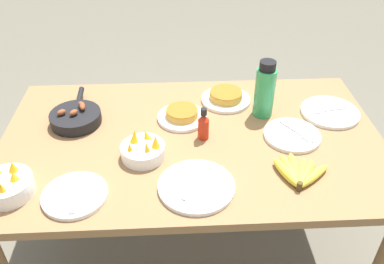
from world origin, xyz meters
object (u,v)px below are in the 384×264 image
(banana_bunch, at_px, (298,173))
(fruit_bowl_mango, at_px, (7,185))
(fruit_bowl_citrus, at_px, (143,150))
(empty_plate_mid_edge, at_px, (75,195))
(frittata_plate_center, at_px, (226,97))
(frittata_plate_side, at_px, (182,115))
(empty_plate_near_front, at_px, (197,186))
(water_bottle, at_px, (265,90))
(empty_plate_far_right, at_px, (292,135))
(empty_plate_far_left, at_px, (330,112))
(hot_sauce_bottle, at_px, (203,125))
(skillet, at_px, (76,117))

(banana_bunch, bearing_deg, fruit_bowl_mango, -178.33)
(fruit_bowl_citrus, bearing_deg, empty_plate_mid_edge, -137.83)
(frittata_plate_center, bearing_deg, frittata_plate_side, -146.91)
(empty_plate_near_front, relative_size, water_bottle, 1.06)
(empty_plate_near_front, distance_m, empty_plate_far_right, 0.49)
(empty_plate_near_front, distance_m, empty_plate_far_left, 0.75)
(hot_sauce_bottle, bearing_deg, fruit_bowl_citrus, -155.59)
(frittata_plate_center, relative_size, empty_plate_mid_edge, 1.00)
(frittata_plate_side, relative_size, empty_plate_far_left, 0.84)
(empty_plate_far_right, distance_m, water_bottle, 0.23)
(fruit_bowl_mango, xyz_separation_m, water_bottle, (0.96, 0.44, 0.09))
(fruit_bowl_citrus, bearing_deg, empty_plate_near_front, -43.30)
(frittata_plate_center, height_order, empty_plate_far_left, frittata_plate_center)
(frittata_plate_center, height_order, frittata_plate_side, frittata_plate_center)
(water_bottle, height_order, hot_sauce_bottle, water_bottle)
(skillet, distance_m, fruit_bowl_citrus, 0.38)
(empty_plate_mid_edge, xyz_separation_m, hot_sauce_bottle, (0.46, 0.31, 0.05))
(frittata_plate_side, distance_m, fruit_bowl_mango, 0.74)
(frittata_plate_side, bearing_deg, skillet, -179.65)
(banana_bunch, bearing_deg, hot_sauce_bottle, 142.21)
(frittata_plate_center, relative_size, hot_sauce_bottle, 1.60)
(banana_bunch, distance_m, empty_plate_mid_edge, 0.79)
(skillet, xyz_separation_m, frittata_plate_side, (0.45, 0.00, -0.01))
(frittata_plate_side, height_order, empty_plate_mid_edge, frittata_plate_side)
(banana_bunch, height_order, skillet, skillet)
(empty_plate_near_front, xyz_separation_m, empty_plate_mid_edge, (-0.42, -0.02, 0.00))
(empty_plate_far_right, distance_m, hot_sauce_bottle, 0.37)
(banana_bunch, xyz_separation_m, fruit_bowl_citrus, (-0.56, 0.14, 0.01))
(skillet, height_order, water_bottle, water_bottle)
(banana_bunch, distance_m, empty_plate_far_left, 0.47)
(frittata_plate_center, height_order, water_bottle, water_bottle)
(empty_plate_far_left, xyz_separation_m, water_bottle, (-0.30, 0.02, 0.11))
(frittata_plate_center, bearing_deg, empty_plate_far_left, -15.95)
(empty_plate_far_right, height_order, hot_sauce_bottle, hot_sauce_bottle)
(skillet, relative_size, hot_sauce_bottle, 2.38)
(banana_bunch, relative_size, frittata_plate_side, 1.01)
(empty_plate_far_left, xyz_separation_m, fruit_bowl_citrus, (-0.81, -0.25, 0.02))
(empty_plate_mid_edge, xyz_separation_m, water_bottle, (0.73, 0.47, 0.11))
(empty_plate_far_left, height_order, fruit_bowl_mango, fruit_bowl_mango)
(empty_plate_mid_edge, bearing_deg, banana_bunch, 4.40)
(water_bottle, bearing_deg, empty_plate_far_left, -3.00)
(frittata_plate_center, bearing_deg, fruit_bowl_mango, -145.90)
(empty_plate_far_left, height_order, fruit_bowl_citrus, fruit_bowl_citrus)
(empty_plate_near_front, bearing_deg, frittata_plate_center, 73.39)
(empty_plate_far_right, bearing_deg, water_bottle, 117.32)
(empty_plate_far_right, bearing_deg, hot_sauce_bottle, 177.71)
(skillet, distance_m, empty_plate_near_front, 0.65)
(empty_plate_near_front, xyz_separation_m, fruit_bowl_citrus, (-0.19, 0.18, 0.02))
(empty_plate_far_right, xyz_separation_m, fruit_bowl_mango, (-1.05, -0.27, 0.03))
(empty_plate_near_front, distance_m, empty_plate_mid_edge, 0.42)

